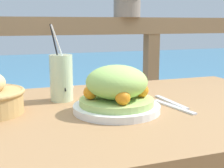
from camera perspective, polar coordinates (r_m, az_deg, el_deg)
name	(u,v)px	position (r m, az deg, el deg)	size (l,w,h in m)	color
patio_table	(129,139)	(0.98, 3.12, -10.02)	(1.18, 0.75, 0.74)	#997047
railing_fence	(74,73)	(1.66, -7.04, 2.10)	(2.80, 0.08, 1.02)	#937551
sea_backdrop	(32,85)	(4.20, -14.35, -0.11)	(12.00, 4.00, 0.40)	teal
salad_plate	(117,92)	(0.88, 0.84, -1.44)	(0.25, 0.25, 0.13)	white
drink_glass	(61,78)	(1.02, -9.24, 1.17)	(0.08, 0.08, 0.25)	beige
fork	(174,107)	(0.95, 11.21, -4.09)	(0.05, 0.18, 0.00)	silver
knife	(171,102)	(1.00, 10.72, -3.26)	(0.02, 0.18, 0.00)	silver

